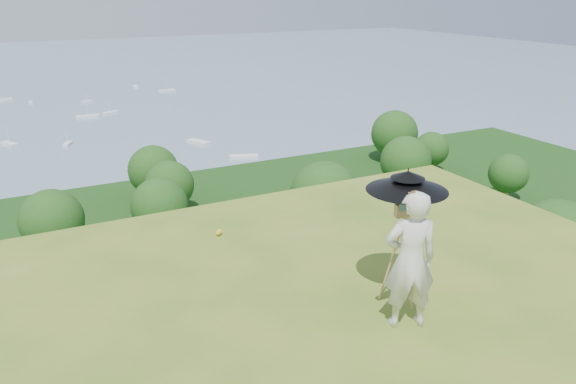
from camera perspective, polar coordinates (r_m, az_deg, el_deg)
shoreline_tier at (r=88.01m, az=-22.69°, el=-8.71°), size 170.00×28.00×8.00m
bay_water at (r=246.25m, az=-26.53°, el=9.17°), size 700.00×700.00×0.00m
slope_trees at (r=42.86m, az=-21.23°, el=-7.91°), size 110.00×50.00×6.00m
harbor_town at (r=85.24m, az=-23.27°, el=-4.86°), size 110.00×22.00×5.00m
painter at (r=7.29m, az=12.30°, el=-6.80°), size 0.79×0.65×1.88m
field_easel at (r=7.90m, az=11.60°, el=-5.70°), size 0.73×0.73×1.60m
sun_umbrella at (r=7.60m, az=11.96°, el=0.08°), size 1.41×1.41×0.64m
painter_cap at (r=6.95m, az=12.83°, el=-0.29°), size 0.28×0.29×0.10m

